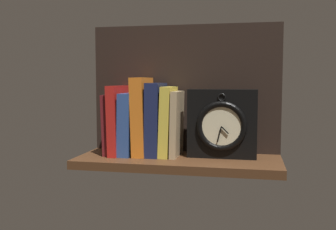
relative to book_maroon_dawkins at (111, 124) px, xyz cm
name	(u,v)px	position (x,y,z in cm)	size (l,w,h in cm)	color
ground_plane	(178,162)	(22.00, -2.66, -10.56)	(60.50, 23.68, 2.50)	#4C2D19
back_panel	(185,89)	(22.00, 8.58, 11.03)	(60.50, 1.20, 40.66)	black
book_maroon_dawkins	(111,124)	(0.00, 0.00, 0.00)	(1.82, 13.12, 18.61)	maroon
book_red_requiem	(119,120)	(2.58, 0.00, 1.38)	(2.73, 15.96, 21.37)	red
book_blue_modern	(130,124)	(6.11, 0.00, 0.21)	(3.74, 14.73, 19.03)	#2D4C8E
book_orange_pandolfini	(143,116)	(10.21, 0.00, 2.61)	(3.87, 14.23, 23.83)	orange
book_navy_bierce	(156,119)	(14.47, 0.00, 1.79)	(4.05, 13.55, 22.19)	#192147
book_yellow_seinlanguage	(168,121)	(18.27, 0.00, 1.23)	(2.95, 13.23, 21.07)	gold
book_tan_shortstories	(177,124)	(21.04, 0.00, 0.55)	(1.99, 13.05, 19.71)	tan
framed_clock	(222,124)	(34.72, -0.37, 0.80)	(20.37, 6.63, 20.37)	black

